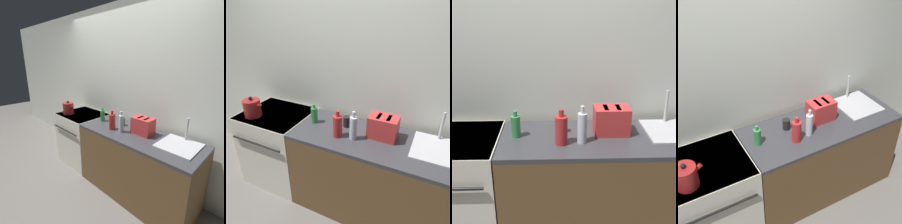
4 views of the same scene
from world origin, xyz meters
TOP-DOWN VIEW (x-y plane):
  - wall_back at (0.00, 0.73)m, footprint 8.00×0.05m
  - stove at (-0.62, 0.34)m, footprint 0.76×0.71m
  - counter_block at (0.57, 0.33)m, footprint 1.61×0.65m
  - kettle at (-0.80, 0.17)m, footprint 0.23×0.18m
  - toaster at (0.61, 0.39)m, footprint 0.26×0.18m
  - sink_tray at (1.09, 0.40)m, footprint 0.41×0.43m
  - bottle_clear at (0.37, 0.24)m, footprint 0.07×0.07m
  - bottle_red at (0.22, 0.22)m, footprint 0.09×0.09m
  - bottle_green at (-0.11, 0.35)m, footprint 0.07×0.07m
  - cup_black at (0.23, 0.42)m, footprint 0.07×0.07m

SIDE VIEW (x-z plane):
  - counter_block at x=0.57m, z-range 0.00..0.90m
  - stove at x=-0.62m, z-range 0.01..0.91m
  - sink_tray at x=1.09m, z-range 0.77..1.05m
  - cup_black at x=0.23m, z-range 0.90..1.01m
  - bottle_green at x=-0.11m, z-range 0.88..1.08m
  - kettle at x=-0.80m, z-range 0.88..1.11m
  - toaster at x=0.61m, z-range 0.90..1.11m
  - bottle_red at x=0.22m, z-range 0.88..1.14m
  - bottle_clear at x=0.37m, z-range 0.87..1.15m
  - wall_back at x=0.00m, z-range 0.00..2.60m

